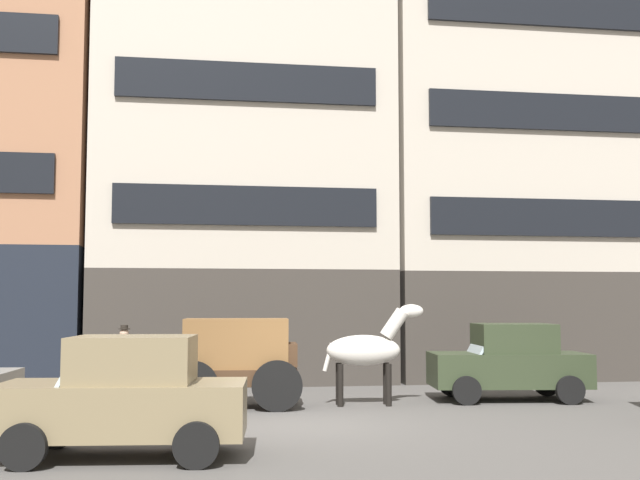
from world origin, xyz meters
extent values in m
plane|color=#4C4947|center=(0.00, 0.00, 0.00)|extent=(120.00, 120.00, 0.00)
cube|color=#38332D|center=(-0.51, 9.81, 1.64)|extent=(8.75, 6.22, 3.28)
cube|color=#B7AD9E|center=(-0.51, 9.81, 8.55)|extent=(8.75, 6.22, 10.55)
cube|color=black|center=(-0.51, 6.64, 5.04)|extent=(7.35, 0.12, 1.10)
cube|color=black|center=(-0.51, 6.64, 8.55)|extent=(7.35, 0.12, 1.10)
cube|color=#38332D|center=(8.75, 9.81, 1.63)|extent=(9.47, 6.22, 3.25)
cube|color=#B7AD9E|center=(8.75, 9.81, 8.03)|extent=(9.47, 6.22, 9.55)
cube|color=black|center=(8.75, 6.64, 4.85)|extent=(7.95, 0.12, 1.10)
cube|color=black|center=(8.75, 6.64, 8.03)|extent=(7.95, 0.12, 1.10)
cube|color=black|center=(8.75, 6.64, 11.21)|extent=(7.95, 0.12, 1.10)
cube|color=#3D2819|center=(-0.97, 2.62, 0.70)|extent=(2.79, 1.50, 0.36)
cube|color=brown|center=(-0.97, 2.62, 1.43)|extent=(2.37, 1.27, 1.10)
cube|color=#3D2819|center=(0.18, 2.53, 1.18)|extent=(0.48, 1.07, 0.50)
cylinder|color=black|center=(-0.02, 3.26, 0.55)|extent=(1.10, 0.16, 1.10)
cylinder|color=black|center=(-0.12, 1.84, 0.55)|extent=(1.10, 0.16, 1.10)
cylinder|color=black|center=(-1.81, 3.39, 0.55)|extent=(1.10, 0.16, 1.10)
cylinder|color=black|center=(-1.92, 1.98, 0.55)|extent=(1.10, 0.16, 1.10)
ellipsoid|color=beige|center=(1.93, 2.62, 1.25)|extent=(1.74, 0.73, 0.70)
cylinder|color=beige|center=(2.65, 2.56, 1.85)|extent=(0.69, 0.37, 0.76)
ellipsoid|color=beige|center=(3.05, 2.53, 2.15)|extent=(0.58, 0.28, 0.30)
cylinder|color=beige|center=(1.13, 2.68, 1.10)|extent=(0.27, 0.12, 0.65)
cylinder|color=black|center=(2.50, 2.75, 0.47)|extent=(0.14, 0.14, 0.95)
cylinder|color=black|center=(2.47, 2.39, 0.47)|extent=(0.14, 0.14, 0.95)
cylinder|color=black|center=(1.40, 2.84, 0.47)|extent=(0.14, 0.14, 0.95)
cylinder|color=black|center=(1.37, 2.48, 0.47)|extent=(0.14, 0.14, 0.95)
cube|color=#7A6B4C|center=(-2.92, -2.80, 0.73)|extent=(3.84, 1.96, 0.80)
cube|color=#7A6B4C|center=(-2.77, -2.81, 1.48)|extent=(1.93, 1.61, 0.70)
cube|color=silver|center=(-3.62, -2.73, 1.35)|extent=(0.46, 1.34, 0.56)
cylinder|color=black|center=(-4.20, -3.52, 0.33)|extent=(0.67, 0.24, 0.66)
cylinder|color=black|center=(-4.04, -1.85, 0.33)|extent=(0.67, 0.24, 0.66)
cylinder|color=black|center=(-1.81, -3.75, 0.33)|extent=(0.67, 0.24, 0.66)
cylinder|color=black|center=(-1.65, -2.08, 0.33)|extent=(0.67, 0.24, 0.66)
cube|color=#2D3823|center=(5.57, 3.00, 0.73)|extent=(3.86, 2.01, 0.80)
cube|color=#2D3823|center=(5.72, 2.99, 1.48)|extent=(1.95, 1.64, 0.70)
cube|color=silver|center=(4.87, 3.08, 1.35)|extent=(0.48, 1.34, 0.56)
cylinder|color=black|center=(4.28, 2.31, 0.33)|extent=(0.68, 0.25, 0.66)
cylinder|color=black|center=(4.47, 3.97, 0.33)|extent=(0.68, 0.25, 0.66)
cylinder|color=black|center=(6.66, 2.03, 0.33)|extent=(0.68, 0.25, 0.66)
cylinder|color=black|center=(6.86, 3.70, 0.33)|extent=(0.68, 0.25, 0.66)
cylinder|color=black|center=(-3.69, 4.49, 0.42)|extent=(0.16, 0.16, 0.85)
cylinder|color=black|center=(-3.49, 4.49, 0.42)|extent=(0.16, 0.16, 0.85)
cylinder|color=black|center=(-3.59, 4.49, 1.16)|extent=(0.49, 0.49, 0.62)
sphere|color=tan|center=(-3.59, 4.49, 1.60)|extent=(0.22, 0.22, 0.22)
cylinder|color=black|center=(-3.59, 4.49, 1.70)|extent=(0.28, 0.28, 0.02)
cylinder|color=black|center=(-3.59, 4.49, 1.75)|extent=(0.18, 0.18, 0.09)
camera|label=1|loc=(-1.78, -15.17, 2.34)|focal=44.15mm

